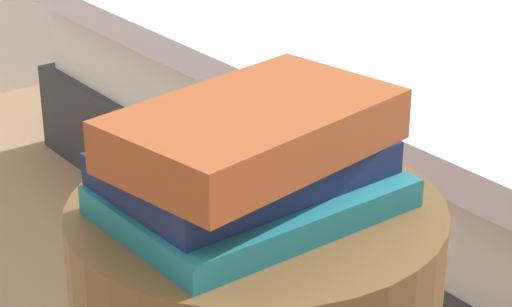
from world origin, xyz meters
TOP-DOWN VIEW (x-y plane):
  - book_teal at (-0.01, -0.01)m, footprint 0.29×0.21m
  - book_navy at (-0.01, 0.01)m, footprint 0.28×0.19m
  - book_rust at (-0.01, -0.01)m, footprint 0.31×0.22m

SIDE VIEW (x-z plane):
  - book_teal at x=-0.01m, z-range 0.56..0.60m
  - book_navy at x=-0.01m, z-range 0.60..0.63m
  - book_rust at x=-0.01m, z-range 0.63..0.68m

